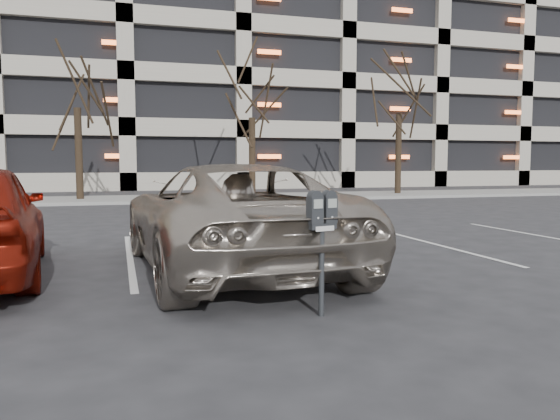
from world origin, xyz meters
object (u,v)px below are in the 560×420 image
(tree_d, at_px, (400,63))
(parking_meter, at_px, (322,222))
(tree_b, at_px, (75,49))
(tree_c, at_px, (252,68))
(suv_silver, at_px, (230,217))

(tree_d, relative_size, parking_meter, 6.77)
(tree_d, bearing_deg, tree_b, 180.00)
(tree_b, xyz_separation_m, tree_d, (14.00, 0.00, 0.21))
(tree_c, xyz_separation_m, parking_meter, (-3.61, -17.78, -4.59))
(tree_b, bearing_deg, suv_silver, -78.80)
(tree_b, xyz_separation_m, suv_silver, (2.99, -15.10, -5.14))
(tree_b, xyz_separation_m, tree_c, (7.00, 0.00, -0.36))
(tree_c, height_order, tree_d, tree_d)
(tree_b, height_order, tree_d, tree_d)
(parking_meter, bearing_deg, suv_silver, 84.73)
(parking_meter, height_order, suv_silver, suv_silver)
(tree_c, height_order, parking_meter, tree_c)
(tree_b, height_order, tree_c, tree_b)
(tree_d, bearing_deg, suv_silver, -126.10)
(tree_b, distance_m, tree_d, 14.00)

